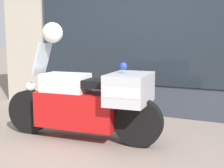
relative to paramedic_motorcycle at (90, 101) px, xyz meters
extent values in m
plane|color=gray|center=(0.24, -0.18, -0.54)|extent=(60.00, 60.00, 0.00)
cube|color=#333842|center=(0.24, 1.82, 1.45)|extent=(6.32, 0.40, 3.99)
cube|color=#B2A893|center=(-2.45, 1.85, 1.45)|extent=(0.93, 0.55, 3.99)
cube|color=slate|center=(0.64, 1.83, -0.26)|extent=(4.93, 0.30, 0.55)
cube|color=silver|center=(0.64, 1.97, 0.72)|extent=(4.93, 0.02, 1.47)
cube|color=beige|center=(0.64, 1.83, 1.45)|extent=(4.93, 0.30, 0.02)
cube|color=#C68E19|center=(-1.23, 1.83, 1.49)|extent=(0.18, 0.04, 0.05)
cube|color=#B7B2A8|center=(-0.30, 1.83, 1.49)|extent=(0.18, 0.04, 0.05)
cube|color=red|center=(-0.52, 1.77, 0.15)|extent=(0.19, 0.02, 0.27)
cylinder|color=black|center=(-0.97, -0.07, -0.23)|extent=(0.63, 0.19, 0.63)
cylinder|color=black|center=(0.66, 0.05, -0.23)|extent=(0.63, 0.19, 0.63)
cube|color=#B71414|center=(-0.19, -0.01, -0.13)|extent=(1.14, 0.52, 0.48)
cube|color=white|center=(-0.36, -0.03, 0.21)|extent=(0.63, 0.44, 0.27)
cube|color=black|center=(0.06, 0.00, 0.24)|extent=(0.67, 0.38, 0.10)
cube|color=#B7B7BC|center=(0.54, 0.04, 0.20)|extent=(0.54, 0.74, 0.38)
cube|color=white|center=(0.54, 0.04, 0.20)|extent=(0.49, 0.74, 0.11)
cube|color=#B2BCC6|center=(-0.73, -0.05, 0.54)|extent=(0.19, 0.32, 0.44)
sphere|color=white|center=(-0.93, -0.07, 0.14)|extent=(0.14, 0.14, 0.14)
sphere|color=blue|center=(0.46, 0.03, 0.48)|extent=(0.09, 0.09, 0.09)
sphere|color=white|center=(-0.55, -0.04, 0.90)|extent=(0.27, 0.27, 0.27)
camera|label=1|loc=(1.97, -3.54, 0.85)|focal=50.00mm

